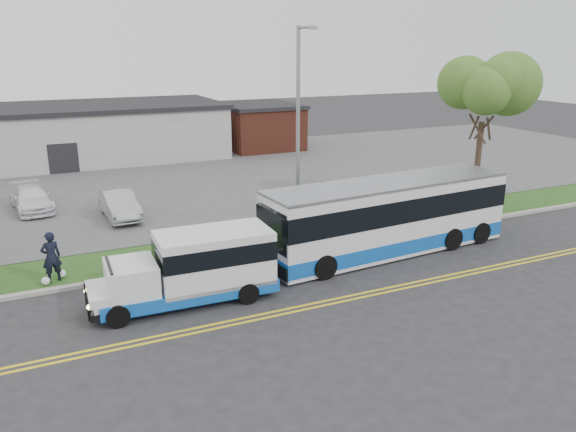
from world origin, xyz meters
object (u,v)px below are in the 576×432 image
tree_east (484,96)px  pedestrian (51,257)px  parked_car_b (31,199)px  streetlight_near (299,128)px  parked_car_a (119,204)px  transit_bus (388,217)px  shuttle_bus (197,265)px

tree_east → pedestrian: 22.44m
pedestrian → parked_car_b: 10.94m
tree_east → parked_car_b: 24.99m
streetlight_near → parked_car_a: streetlight_near is taller
streetlight_near → parked_car_b: bearing=138.3°
tree_east → transit_bus: 10.07m
streetlight_near → parked_car_b: 15.82m
pedestrian → parked_car_a: pedestrian is taller
tree_east → shuttle_bus: 18.51m
streetlight_near → pedestrian: size_ratio=4.77×
shuttle_bus → pedestrian: shuttle_bus is taller
streetlight_near → transit_bus: bearing=-49.7°
shuttle_bus → parked_car_a: (-0.97, 11.18, -0.53)m
parked_car_b → streetlight_near: bearing=-49.3°
tree_east → parked_car_a: tree_east is taller
shuttle_bus → pedestrian: size_ratio=3.31×
tree_east → transit_bus: tree_east is taller
shuttle_bus → parked_car_a: size_ratio=1.53×
parked_car_b → tree_east: bearing=-31.3°
shuttle_bus → transit_bus: bearing=9.9°
streetlight_near → shuttle_bus: streetlight_near is taller
shuttle_bus → streetlight_near: bearing=38.0°
pedestrian → parked_car_a: 8.31m
shuttle_bus → transit_bus: transit_bus is taller
shuttle_bus → parked_car_b: shuttle_bus is taller
streetlight_near → pedestrian: bearing=-175.6°
transit_bus → parked_car_b: 19.43m
tree_east → parked_car_b: bearing=156.2°
tree_east → shuttle_bus: size_ratio=1.26×
parked_car_b → pedestrian: bearing=-94.9°
parked_car_a → streetlight_near: bearing=-45.8°
transit_bus → pedestrian: bearing=165.6°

